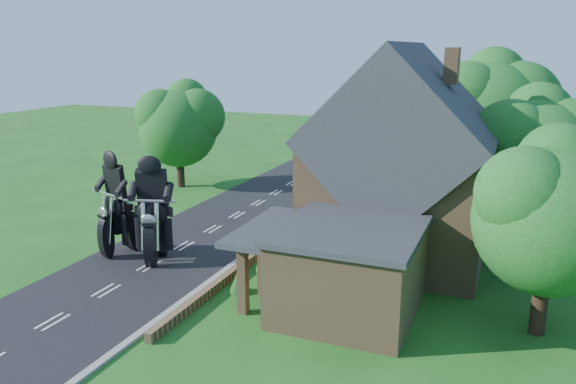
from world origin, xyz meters
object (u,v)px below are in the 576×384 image
at_px(motorcycle_follow, 120,239).
at_px(motorcycle_lead, 156,246).
at_px(house, 401,169).
at_px(garden_wall, 275,241).
at_px(annex, 347,267).

bearing_deg(motorcycle_follow, motorcycle_lead, -165.70).
bearing_deg(motorcycle_follow, house, -139.23).
xyz_separation_m(garden_wall, motorcycle_lead, (-4.29, -4.39, 0.58)).
distance_m(house, annex, 7.30).
bearing_deg(annex, garden_wall, 133.84).
height_order(annex, motorcycle_follow, annex).
bearing_deg(motorcycle_follow, garden_wall, -128.67).
relative_size(garden_wall, house, 2.15).
relative_size(house, motorcycle_follow, 6.05).
xyz_separation_m(annex, motorcycle_lead, (-9.86, 1.41, -0.98)).
distance_m(garden_wall, motorcycle_lead, 6.16).
distance_m(garden_wall, motorcycle_follow, 7.81).
height_order(annex, motorcycle_lead, annex).
distance_m(house, motorcycle_lead, 12.31).
height_order(garden_wall, annex, annex).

